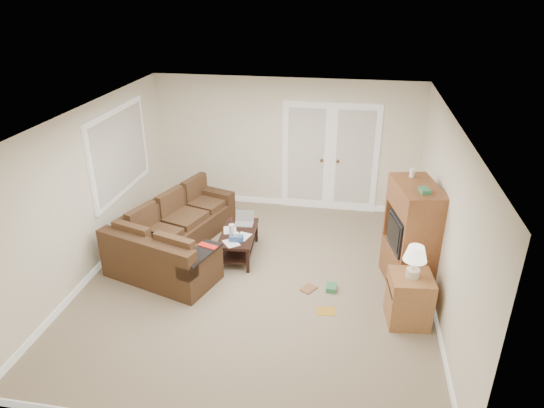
% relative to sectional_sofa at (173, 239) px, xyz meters
% --- Properties ---
extents(floor, '(5.50, 5.50, 0.00)m').
position_rel_sectional_sofa_xyz_m(floor, '(1.48, -0.51, -0.30)').
color(floor, gray).
rests_on(floor, ground).
extents(ceiling, '(5.00, 5.50, 0.02)m').
position_rel_sectional_sofa_xyz_m(ceiling, '(1.48, -0.51, 2.20)').
color(ceiling, silver).
rests_on(ceiling, wall_back).
extents(wall_left, '(0.02, 5.50, 2.50)m').
position_rel_sectional_sofa_xyz_m(wall_left, '(-1.02, -0.51, 0.95)').
color(wall_left, white).
rests_on(wall_left, floor).
extents(wall_right, '(0.02, 5.50, 2.50)m').
position_rel_sectional_sofa_xyz_m(wall_right, '(3.98, -0.51, 0.95)').
color(wall_right, white).
rests_on(wall_right, floor).
extents(wall_back, '(5.00, 0.02, 2.50)m').
position_rel_sectional_sofa_xyz_m(wall_back, '(1.48, 2.24, 0.95)').
color(wall_back, white).
rests_on(wall_back, floor).
extents(wall_front, '(5.00, 0.02, 2.50)m').
position_rel_sectional_sofa_xyz_m(wall_front, '(1.48, -3.26, 0.95)').
color(wall_front, white).
rests_on(wall_front, floor).
extents(baseboards, '(5.00, 5.50, 0.10)m').
position_rel_sectional_sofa_xyz_m(baseboards, '(1.48, -0.51, -0.25)').
color(baseboards, white).
rests_on(baseboards, floor).
extents(french_doors, '(1.80, 0.05, 2.13)m').
position_rel_sectional_sofa_xyz_m(french_doors, '(2.33, 2.21, 0.73)').
color(french_doors, white).
rests_on(french_doors, floor).
extents(window_left, '(0.05, 1.92, 1.42)m').
position_rel_sectional_sofa_xyz_m(window_left, '(-0.98, 0.49, 1.25)').
color(window_left, white).
rests_on(window_left, wall_left).
extents(sectional_sofa, '(1.84, 2.90, 0.78)m').
position_rel_sectional_sofa_xyz_m(sectional_sofa, '(0.00, 0.00, 0.00)').
color(sectional_sofa, '#482F1B').
rests_on(sectional_sofa, floor).
extents(coffee_table, '(0.59, 1.08, 0.71)m').
position_rel_sectional_sofa_xyz_m(coffee_table, '(1.04, 0.19, -0.07)').
color(coffee_table, black).
rests_on(coffee_table, floor).
extents(tv_armoire, '(0.74, 1.08, 1.69)m').
position_rel_sectional_sofa_xyz_m(tv_armoire, '(3.64, -0.19, 0.49)').
color(tv_armoire, brown).
rests_on(tv_armoire, floor).
extents(side_cabinet, '(0.58, 0.58, 1.12)m').
position_rel_sectional_sofa_xyz_m(side_cabinet, '(3.59, -1.07, 0.10)').
color(side_cabinet, '#A26A3B').
rests_on(side_cabinet, floor).
extents(space_heater, '(0.15, 0.14, 0.33)m').
position_rel_sectional_sofa_xyz_m(space_heater, '(3.68, 1.94, -0.14)').
color(space_heater, white).
rests_on(space_heater, floor).
extents(floor_magazine, '(0.28, 0.23, 0.01)m').
position_rel_sectional_sofa_xyz_m(floor_magazine, '(2.54, -1.07, -0.30)').
color(floor_magazine, '#C08722').
rests_on(floor_magazine, floor).
extents(floor_greenbox, '(0.15, 0.19, 0.08)m').
position_rel_sectional_sofa_xyz_m(floor_greenbox, '(2.58, -0.55, -0.27)').
color(floor_greenbox, '#387C4F').
rests_on(floor_greenbox, floor).
extents(floor_book, '(0.26, 0.28, 0.02)m').
position_rel_sectional_sofa_xyz_m(floor_book, '(2.18, -0.55, -0.30)').
color(floor_book, brown).
rests_on(floor_book, floor).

